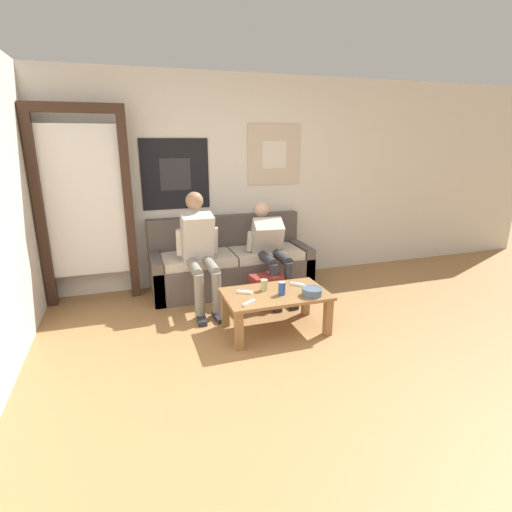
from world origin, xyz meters
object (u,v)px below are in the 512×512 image
ceramic_bowl (312,291)px  game_controller_far_center (249,303)px  person_seated_teen (270,246)px  pillar_candle (264,285)px  game_controller_near_right (245,292)px  coffee_table (276,300)px  game_controller_near_left (298,284)px  backpack (267,292)px  person_seated_adult (199,247)px  drink_can_blue (282,288)px  couch (231,266)px

ceramic_bowl → game_controller_far_center: size_ratio=1.37×
game_controller_far_center → person_seated_teen: bearing=61.6°
pillar_candle → game_controller_near_right: pillar_candle is taller
coffee_table → game_controller_near_right: 0.31m
game_controller_near_left → game_controller_near_right: 0.56m
backpack → game_controller_near_right: bearing=-128.9°
person_seated_adult → game_controller_far_center: bearing=-77.2°
person_seated_teen → game_controller_near_right: (-0.56, -0.85, -0.19)m
pillar_candle → game_controller_near_left: bearing=2.6°
game_controller_near_left → ceramic_bowl: bearing=-86.1°
pillar_candle → game_controller_near_right: size_ratio=0.85×
ceramic_bowl → game_controller_near_right: size_ratio=1.36×
drink_can_blue → game_controller_near_left: bearing=35.7°
coffee_table → person_seated_teen: (0.28, 0.93, 0.28)m
coffee_table → drink_can_blue: (0.04, -0.06, 0.13)m
coffee_table → person_seated_teen: bearing=73.3°
couch → backpack: 0.72m
backpack → drink_can_blue: (-0.08, -0.63, 0.28)m
ceramic_bowl → game_controller_near_right: bearing=157.1°
person_seated_teen → drink_can_blue: bearing=-103.7°
ceramic_bowl → pillar_candle: size_ratio=1.59×
person_seated_teen → drink_can_blue: (-0.24, -0.99, -0.14)m
drink_can_blue → ceramic_bowl: bearing=-22.3°
drink_can_blue → person_seated_teen: bearing=76.3°
couch → game_controller_near_left: 1.21m
person_seated_adult → ceramic_bowl: bearing=-50.5°
game_controller_far_center → couch: bearing=81.6°
pillar_candle → backpack: bearing=67.4°
person_seated_teen → game_controller_far_center: (-0.60, -1.11, -0.19)m
couch → drink_can_blue: couch is taller
person_seated_adult → backpack: 0.89m
coffee_table → person_seated_adult: 1.09m
person_seated_adult → pillar_candle: (0.48, -0.77, -0.22)m
couch → person_seated_adult: person_seated_adult is taller
person_seated_teen → ceramic_bowl: person_seated_teen is taller
game_controller_near_right → drink_can_blue: bearing=-23.3°
person_seated_adult → ceramic_bowl: 1.36m
game_controller_near_right → person_seated_teen: bearing=56.6°
pillar_candle → ceramic_bowl: bearing=-34.8°
couch → person_seated_adult: 0.70m
person_seated_adult → game_controller_near_right: 0.88m
person_seated_teen → ceramic_bowl: bearing=-89.0°
ceramic_bowl → game_controller_near_left: bearing=93.9°
person_seated_adult → game_controller_near_left: size_ratio=9.63×
person_seated_teen → pillar_candle: size_ratio=8.93×
game_controller_far_center → game_controller_near_left: bearing=25.9°
couch → drink_can_blue: (0.14, -1.31, 0.16)m
ceramic_bowl → game_controller_near_right: ceramic_bowl is taller
pillar_candle → game_controller_near_right: (-0.20, -0.02, -0.04)m
backpack → drink_can_blue: size_ratio=2.93×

